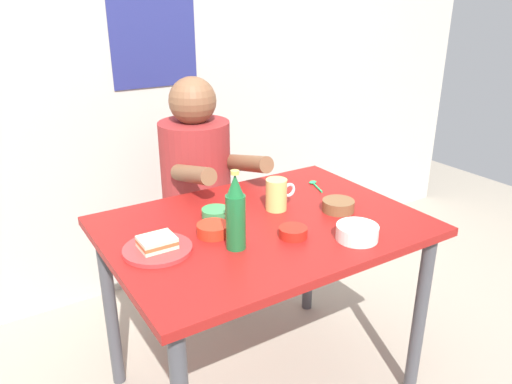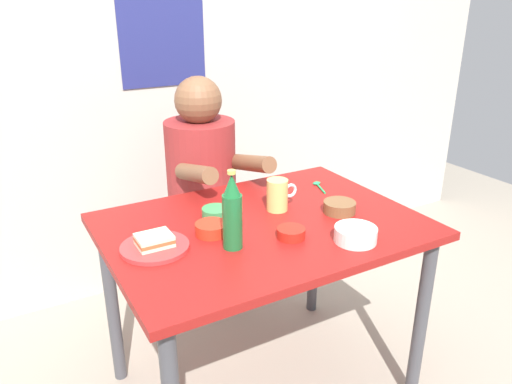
{
  "view_description": "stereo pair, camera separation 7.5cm",
  "coord_description": "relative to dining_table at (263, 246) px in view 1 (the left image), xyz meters",
  "views": [
    {
      "loc": [
        -0.87,
        -1.34,
        1.5
      ],
      "look_at": [
        0.0,
        0.05,
        0.84
      ],
      "focal_mm": 34.72,
      "sensor_mm": 36.0,
      "label": 1
    },
    {
      "loc": [
        -0.81,
        -1.37,
        1.5
      ],
      "look_at": [
        0.0,
        0.05,
        0.84
      ],
      "focal_mm": 34.72,
      "sensor_mm": 36.0,
      "label": 2
    }
  ],
  "objects": [
    {
      "name": "stool",
      "position": [
        0.04,
        0.63,
        -0.3
      ],
      "size": [
        0.34,
        0.34,
        0.45
      ],
      "color": "#4C4C51",
      "rests_on": "ground"
    },
    {
      "name": "beer_bottle",
      "position": [
        -0.18,
        -0.11,
        0.21
      ],
      "size": [
        0.06,
        0.06,
        0.26
      ],
      "color": "#19602D",
      "rests_on": "dining_table"
    },
    {
      "name": "sambal_bowl_red",
      "position": [
        0.02,
        -0.15,
        0.11
      ],
      "size": [
        0.1,
        0.1,
        0.03
      ],
      "color": "#B21E14",
      "rests_on": "dining_table"
    },
    {
      "name": "spoon",
      "position": [
        0.38,
        0.19,
        0.1
      ],
      "size": [
        0.06,
        0.12,
        0.01
      ],
      "color": "#26A559",
      "rests_on": "dining_table"
    },
    {
      "name": "person_seated",
      "position": [
        0.04,
        0.62,
        0.12
      ],
      "size": [
        0.33,
        0.56,
        0.72
      ],
      "color": "maroon",
      "rests_on": "stool"
    },
    {
      "name": "sandwich",
      "position": [
        -0.4,
        -0.0,
        0.13
      ],
      "size": [
        0.11,
        0.09,
        0.04
      ],
      "color": "beige",
      "rests_on": "plate_orange"
    },
    {
      "name": "condiment_bowl_brown",
      "position": [
        0.29,
        -0.06,
        0.12
      ],
      "size": [
        0.12,
        0.12,
        0.04
      ],
      "color": "brown",
      "rests_on": "dining_table"
    },
    {
      "name": "rice_bowl_white",
      "position": [
        0.19,
        -0.27,
        0.12
      ],
      "size": [
        0.14,
        0.14,
        0.05
      ],
      "color": "silver",
      "rests_on": "dining_table"
    },
    {
      "name": "beer_mug",
      "position": [
        0.11,
        0.07,
        0.15
      ],
      "size": [
        0.13,
        0.08,
        0.12
      ],
      "color": "#D1BC66",
      "rests_on": "dining_table"
    },
    {
      "name": "sauce_bowl_chili",
      "position": [
        -0.2,
        0.01,
        0.12
      ],
      "size": [
        0.11,
        0.11,
        0.04
      ],
      "color": "red",
      "rests_on": "dining_table"
    },
    {
      "name": "plate_orange",
      "position": [
        -0.4,
        -0.0,
        0.1
      ],
      "size": [
        0.22,
        0.22,
        0.01
      ],
      "primitive_type": "cylinder",
      "color": "red",
      "rests_on": "dining_table"
    },
    {
      "name": "wall_back",
      "position": [
        0.0,
        1.05,
        0.65
      ],
      "size": [
        4.4,
        0.09,
        2.6
      ],
      "color": "#ADA89E",
      "rests_on": "ground"
    },
    {
      "name": "dip_bowl_green",
      "position": [
        -0.13,
        0.13,
        0.11
      ],
      "size": [
        0.1,
        0.1,
        0.03
      ],
      "color": "#388C4C",
      "rests_on": "dining_table"
    },
    {
      "name": "dining_table",
      "position": [
        0.0,
        0.0,
        0.0
      ],
      "size": [
        1.1,
        0.8,
        0.74
      ],
      "color": "maroon",
      "rests_on": "ground"
    }
  ]
}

